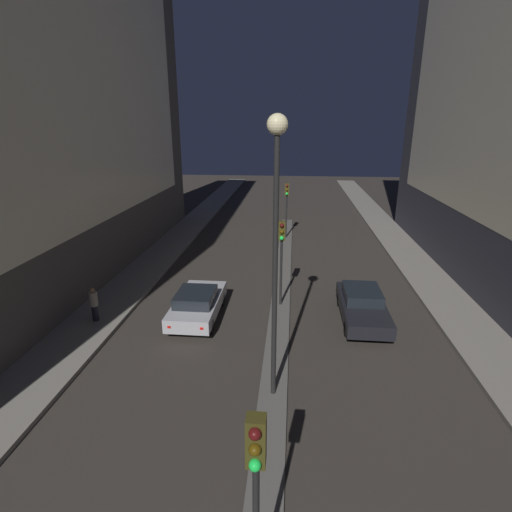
{
  "coord_description": "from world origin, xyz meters",
  "views": [
    {
      "loc": [
        0.46,
        -2.05,
        8.55
      ],
      "look_at": [
        -1.77,
        21.83,
        0.5
      ],
      "focal_mm": 28.0,
      "sensor_mm": 36.0,
      "label": 1
    }
  ],
  "objects_px": {
    "street_lamp": "(276,210)",
    "car_left_lane": "(197,303)",
    "traffic_light_mid": "(282,244)",
    "car_right_lane": "(362,305)",
    "traffic_light_far": "(287,198)",
    "traffic_light_near": "(256,474)",
    "pedestrian_on_left_sidewalk": "(94,303)"
  },
  "relations": [
    {
      "from": "traffic_light_near",
      "to": "street_lamp",
      "type": "height_order",
      "value": "street_lamp"
    },
    {
      "from": "traffic_light_near",
      "to": "traffic_light_far",
      "type": "relative_size",
      "value": 1.0
    },
    {
      "from": "pedestrian_on_left_sidewalk",
      "to": "street_lamp",
      "type": "bearing_deg",
      "value": -27.27
    },
    {
      "from": "traffic_light_far",
      "to": "street_lamp",
      "type": "xyz_separation_m",
      "value": [
        0.0,
        -18.76,
        3.05
      ]
    },
    {
      "from": "traffic_light_far",
      "to": "street_lamp",
      "type": "distance_m",
      "value": 19.0
    },
    {
      "from": "street_lamp",
      "to": "pedestrian_on_left_sidewalk",
      "type": "height_order",
      "value": "street_lamp"
    },
    {
      "from": "traffic_light_near",
      "to": "traffic_light_mid",
      "type": "xyz_separation_m",
      "value": [
        0.0,
        12.82,
        0.0
      ]
    },
    {
      "from": "traffic_light_near",
      "to": "street_lamp",
      "type": "bearing_deg",
      "value": 90.0
    },
    {
      "from": "car_left_lane",
      "to": "traffic_light_far",
      "type": "bearing_deg",
      "value": 74.67
    },
    {
      "from": "street_lamp",
      "to": "car_left_lane",
      "type": "height_order",
      "value": "street_lamp"
    },
    {
      "from": "traffic_light_near",
      "to": "traffic_light_far",
      "type": "height_order",
      "value": "same"
    },
    {
      "from": "street_lamp",
      "to": "car_right_lane",
      "type": "height_order",
      "value": "street_lamp"
    },
    {
      "from": "traffic_light_near",
      "to": "car_left_lane",
      "type": "relative_size",
      "value": 0.94
    },
    {
      "from": "street_lamp",
      "to": "car_right_lane",
      "type": "distance_m",
      "value": 8.75
    },
    {
      "from": "street_lamp",
      "to": "traffic_light_far",
      "type": "bearing_deg",
      "value": 90.0
    },
    {
      "from": "traffic_light_mid",
      "to": "traffic_light_far",
      "type": "bearing_deg",
      "value": 90.0
    },
    {
      "from": "traffic_light_near",
      "to": "car_right_lane",
      "type": "bearing_deg",
      "value": 72.44
    },
    {
      "from": "pedestrian_on_left_sidewalk",
      "to": "traffic_light_near",
      "type": "bearing_deg",
      "value": -51.67
    },
    {
      "from": "traffic_light_far",
      "to": "street_lamp",
      "type": "height_order",
      "value": "street_lamp"
    },
    {
      "from": "traffic_light_far",
      "to": "car_left_lane",
      "type": "bearing_deg",
      "value": -105.33
    },
    {
      "from": "traffic_light_mid",
      "to": "pedestrian_on_left_sidewalk",
      "type": "relative_size",
      "value": 2.66
    },
    {
      "from": "street_lamp",
      "to": "car_left_lane",
      "type": "bearing_deg",
      "value": 125.87
    },
    {
      "from": "pedestrian_on_left_sidewalk",
      "to": "car_right_lane",
      "type": "bearing_deg",
      "value": 7.25
    },
    {
      "from": "street_lamp",
      "to": "pedestrian_on_left_sidewalk",
      "type": "relative_size",
      "value": 5.54
    },
    {
      "from": "traffic_light_far",
      "to": "street_lamp",
      "type": "bearing_deg",
      "value": -90.0
    },
    {
      "from": "traffic_light_mid",
      "to": "car_left_lane",
      "type": "distance_m",
      "value": 4.73
    },
    {
      "from": "car_left_lane",
      "to": "pedestrian_on_left_sidewalk",
      "type": "bearing_deg",
      "value": -167.54
    },
    {
      "from": "car_right_lane",
      "to": "pedestrian_on_left_sidewalk",
      "type": "height_order",
      "value": "pedestrian_on_left_sidewalk"
    },
    {
      "from": "traffic_light_mid",
      "to": "car_right_lane",
      "type": "distance_m",
      "value": 4.58
    },
    {
      "from": "traffic_light_near",
      "to": "pedestrian_on_left_sidewalk",
      "type": "xyz_separation_m",
      "value": [
        -8.12,
        10.27,
        -2.18
      ]
    },
    {
      "from": "car_left_lane",
      "to": "car_right_lane",
      "type": "xyz_separation_m",
      "value": [
        7.46,
        0.54,
        -0.01
      ]
    },
    {
      "from": "traffic_light_far",
      "to": "car_right_lane",
      "type": "relative_size",
      "value": 0.88
    }
  ]
}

